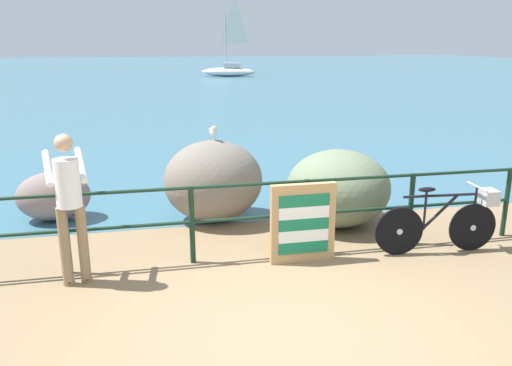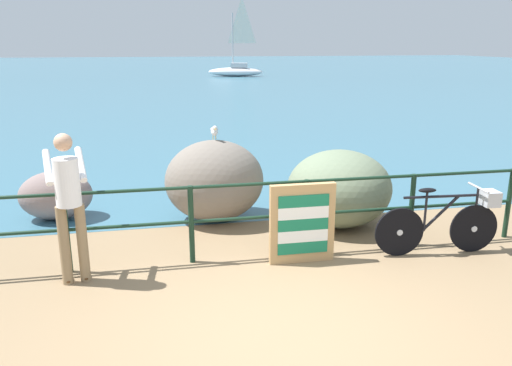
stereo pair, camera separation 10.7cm
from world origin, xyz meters
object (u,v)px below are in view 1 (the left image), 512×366
(bicycle, at_px, (448,219))
(folded_deckchair_stack, at_px, (303,223))
(breakwater_boulder_right, at_px, (338,188))
(seagull, at_px, (213,131))
(breakwater_boulder_left, at_px, (53,196))
(breakwater_boulder_main, at_px, (213,181))
(person_at_railing, at_px, (69,202))
(sailboat, at_px, (229,67))

(bicycle, height_order, folded_deckchair_stack, folded_deckchair_stack)
(breakwater_boulder_right, height_order, seagull, seagull)
(breakwater_boulder_left, bearing_deg, breakwater_boulder_right, -14.88)
(seagull, bearing_deg, breakwater_boulder_main, -13.96)
(folded_deckchair_stack, xyz_separation_m, breakwater_boulder_left, (-3.38, 2.36, -0.13))
(person_at_railing, xyz_separation_m, folded_deckchair_stack, (2.77, 0.03, -0.47))
(person_at_railing, xyz_separation_m, breakwater_boulder_left, (-0.61, 2.38, -0.60))
(seagull, bearing_deg, sailboat, 171.94)
(person_at_railing, bearing_deg, folded_deckchair_stack, -101.95)
(breakwater_boulder_left, xyz_separation_m, breakwater_boulder_right, (4.32, -1.15, 0.20))
(seagull, height_order, sailboat, sailboat)
(folded_deckchair_stack, height_order, seagull, seagull)
(breakwater_boulder_main, bearing_deg, sailboat, 80.47)
(folded_deckchair_stack, bearing_deg, sailboat, 82.37)
(breakwater_boulder_right, bearing_deg, folded_deckchair_stack, -127.57)
(person_at_railing, distance_m, sailboat, 36.55)
(breakwater_boulder_left, bearing_deg, sailboat, 76.25)
(bicycle, height_order, breakwater_boulder_right, breakwater_boulder_right)
(person_at_railing, relative_size, sailboat, 0.29)
(folded_deckchair_stack, xyz_separation_m, breakwater_boulder_right, (0.93, 1.21, 0.07))
(bicycle, relative_size, folded_deckchair_stack, 1.63)
(folded_deckchair_stack, distance_m, sailboat, 36.05)
(folded_deckchair_stack, bearing_deg, breakwater_boulder_right, 52.43)
(breakwater_boulder_left, height_order, sailboat, sailboat)
(sailboat, bearing_deg, breakwater_boulder_right, 97.50)
(seagull, bearing_deg, bicycle, 56.05)
(breakwater_boulder_main, bearing_deg, person_at_railing, -135.17)
(person_at_railing, relative_size, folded_deckchair_stack, 1.71)
(breakwater_boulder_main, distance_m, breakwater_boulder_right, 1.94)
(breakwater_boulder_left, distance_m, sailboat, 34.36)
(bicycle, distance_m, sailboat, 35.95)
(bicycle, bearing_deg, person_at_railing, -177.14)
(person_at_railing, distance_m, breakwater_boulder_left, 2.53)
(bicycle, distance_m, folded_deckchair_stack, 1.98)
(person_at_railing, height_order, breakwater_boulder_left, person_at_railing)
(person_at_railing, height_order, sailboat, sailboat)
(person_at_railing, bearing_deg, seagull, -56.67)
(breakwater_boulder_main, relative_size, breakwater_boulder_right, 0.97)
(sailboat, bearing_deg, seagull, 94.36)
(breakwater_boulder_right, bearing_deg, person_at_railing, -161.54)
(breakwater_boulder_left, bearing_deg, seagull, -9.83)
(folded_deckchair_stack, relative_size, breakwater_boulder_main, 0.67)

